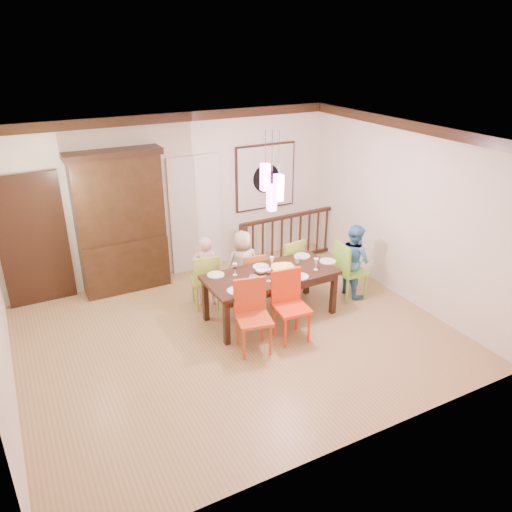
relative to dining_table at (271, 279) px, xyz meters
name	(u,v)px	position (x,y,z in m)	size (l,w,h in m)	color
floor	(237,335)	(-0.70, -0.26, -0.66)	(6.00, 6.00, 0.00)	#9C7D4B
ceiling	(234,138)	(-0.70, -0.26, 2.24)	(6.00, 6.00, 0.00)	white
wall_back	(175,197)	(-0.70, 2.24, 0.79)	(6.00, 6.00, 0.00)	beige
wall_right	(403,212)	(2.30, -0.26, 0.79)	(5.00, 5.00, 0.00)	beige
crown_molding	(234,144)	(-0.70, -0.26, 2.16)	(6.00, 5.00, 0.16)	black
panel_door	(34,243)	(-3.10, 2.19, 0.39)	(1.04, 0.07, 2.24)	black
white_doorway	(195,216)	(-0.35, 2.20, 0.39)	(0.97, 0.05, 2.22)	silver
painting	(265,177)	(1.10, 2.20, 0.94)	(1.25, 0.06, 1.25)	black
pendant_cluster	(272,187)	(0.00, 0.00, 1.44)	(0.27, 0.21, 1.14)	#FF4CCA
dining_table	(271,279)	(0.00, 0.00, 0.00)	(2.03, 0.94, 0.75)	black
chair_far_left	(205,276)	(-0.77, 0.79, -0.13)	(0.49, 0.49, 0.94)	#A0BD3D
chair_far_mid	(251,272)	(0.01, 0.67, -0.18)	(0.43, 0.43, 0.84)	#C26127
chair_far_right	(287,260)	(0.72, 0.72, -0.13)	(0.48, 0.48, 0.93)	#9FB636
chair_near_left	(254,314)	(-0.65, -0.70, -0.07)	(0.55, 0.55, 1.03)	#C74019
chair_near_mid	(292,303)	(-0.03, -0.69, -0.08)	(0.50, 0.50, 1.03)	red
chair_end_right	(352,267)	(1.50, -0.06, -0.10)	(0.48, 0.48, 0.99)	#79C433
china_hutch	(121,222)	(-1.74, 2.03, 0.55)	(1.53, 0.46, 2.42)	black
balustrade	(291,237)	(1.39, 1.69, -0.16)	(2.21, 0.16, 0.96)	black
person_far_left	(206,271)	(-0.73, 0.84, -0.07)	(0.43, 0.28, 1.19)	#FABEC8
person_far_mid	(243,264)	(-0.06, 0.84, -0.09)	(0.56, 0.37, 1.15)	beige
person_end_right	(354,260)	(1.63, 0.04, -0.04)	(0.60, 0.47, 1.24)	#438ABB
serving_bowl	(283,269)	(0.19, -0.04, 0.13)	(0.36, 0.36, 0.09)	#FBE747
small_bowl	(261,271)	(-0.11, 0.09, 0.12)	(0.19, 0.19, 0.06)	white
cup_left	(254,279)	(-0.36, -0.14, 0.14)	(0.13, 0.13, 0.10)	silver
cup_right	(297,260)	(0.57, 0.14, 0.14)	(0.10, 0.10, 0.10)	silver
plate_far_left	(216,275)	(-0.77, 0.33, 0.09)	(0.26, 0.26, 0.01)	white
plate_far_mid	(261,267)	(-0.02, 0.27, 0.09)	(0.26, 0.26, 0.01)	white
plate_far_right	(302,256)	(0.77, 0.32, 0.09)	(0.26, 0.26, 0.01)	white
plate_near_left	(236,291)	(-0.71, -0.27, 0.09)	(0.26, 0.26, 0.01)	white
plate_near_mid	(300,276)	(0.33, -0.31, 0.09)	(0.26, 0.26, 0.01)	white
plate_end_right	(328,261)	(1.02, -0.05, 0.09)	(0.26, 0.26, 0.01)	white
wine_glass_a	(235,269)	(-0.50, 0.20, 0.18)	(0.08, 0.08, 0.19)	#590C19
wine_glass_b	(272,262)	(0.11, 0.16, 0.18)	(0.08, 0.08, 0.19)	silver
wine_glass_c	(269,275)	(-0.15, -0.21, 0.18)	(0.08, 0.08, 0.19)	#590C19
wine_glass_d	(316,264)	(0.68, -0.21, 0.18)	(0.08, 0.08, 0.19)	silver
napkin	(283,283)	(0.00, -0.37, 0.09)	(0.18, 0.14, 0.01)	#D83359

